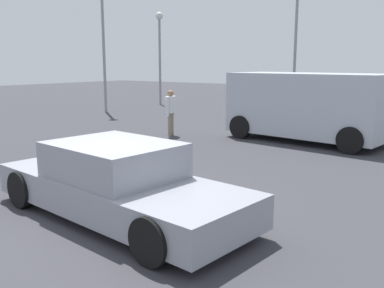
{
  "coord_description": "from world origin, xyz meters",
  "views": [
    {
      "loc": [
        4.94,
        -4.61,
        2.46
      ],
      "look_at": [
        0.12,
        2.06,
        0.9
      ],
      "focal_mm": 40.01,
      "sensor_mm": 36.0,
      "label": 1
    }
  ],
  "objects_px": {
    "van_white": "(307,105)",
    "light_post_far": "(160,41)",
    "sedan_foreground": "(118,183)",
    "pedestrian": "(171,109)",
    "light_post_mid": "(102,10)",
    "light_post_near": "(296,28)"
  },
  "relations": [
    {
      "from": "van_white",
      "to": "light_post_far",
      "type": "height_order",
      "value": "light_post_far"
    },
    {
      "from": "van_white",
      "to": "sedan_foreground",
      "type": "bearing_deg",
      "value": 97.14
    },
    {
      "from": "sedan_foreground",
      "to": "pedestrian",
      "type": "height_order",
      "value": "pedestrian"
    },
    {
      "from": "light_post_far",
      "to": "pedestrian",
      "type": "bearing_deg",
      "value": -48.1
    },
    {
      "from": "light_post_mid",
      "to": "pedestrian",
      "type": "bearing_deg",
      "value": -27.27
    },
    {
      "from": "light_post_near",
      "to": "light_post_far",
      "type": "distance_m",
      "value": 8.17
    },
    {
      "from": "van_white",
      "to": "pedestrian",
      "type": "height_order",
      "value": "van_white"
    },
    {
      "from": "sedan_foreground",
      "to": "light_post_near",
      "type": "xyz_separation_m",
      "value": [
        -3.62,
        15.66,
        3.58
      ]
    },
    {
      "from": "sedan_foreground",
      "to": "light_post_near",
      "type": "height_order",
      "value": "light_post_near"
    },
    {
      "from": "sedan_foreground",
      "to": "light_post_mid",
      "type": "distance_m",
      "value": 16.13
    },
    {
      "from": "sedan_foreground",
      "to": "pedestrian",
      "type": "relative_size",
      "value": 3.08
    },
    {
      "from": "van_white",
      "to": "light_post_far",
      "type": "bearing_deg",
      "value": -23.21
    },
    {
      "from": "sedan_foreground",
      "to": "light_post_far",
      "type": "relative_size",
      "value": 0.9
    },
    {
      "from": "light_post_far",
      "to": "light_post_near",
      "type": "bearing_deg",
      "value": 4.49
    },
    {
      "from": "sedan_foreground",
      "to": "van_white",
      "type": "relative_size",
      "value": 0.95
    },
    {
      "from": "sedan_foreground",
      "to": "light_post_mid",
      "type": "xyz_separation_m",
      "value": [
        -11.49,
        10.4,
        4.47
      ]
    },
    {
      "from": "sedan_foreground",
      "to": "light_post_mid",
      "type": "relative_size",
      "value": 0.63
    },
    {
      "from": "sedan_foreground",
      "to": "light_post_far",
      "type": "height_order",
      "value": "light_post_far"
    },
    {
      "from": "pedestrian",
      "to": "light_post_mid",
      "type": "relative_size",
      "value": 0.21
    },
    {
      "from": "pedestrian",
      "to": "van_white",
      "type": "bearing_deg",
      "value": 7.75
    },
    {
      "from": "pedestrian",
      "to": "light_post_far",
      "type": "relative_size",
      "value": 0.29
    },
    {
      "from": "sedan_foreground",
      "to": "pedestrian",
      "type": "xyz_separation_m",
      "value": [
        -4.25,
        6.67,
        0.36
      ]
    }
  ]
}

